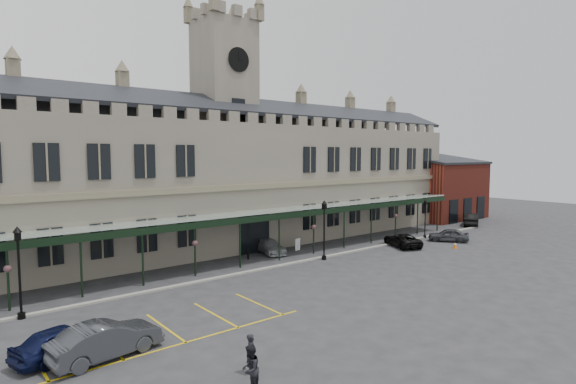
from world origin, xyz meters
TOP-DOWN VIEW (x-y plane):
  - ground at (0.00, 0.00)m, footprint 140.00×140.00m
  - station_building at (0.00, 15.91)m, footprint 60.00×10.36m
  - clock_tower at (0.00, 16.00)m, footprint 5.60×5.60m
  - canopy at (0.00, 7.46)m, footprint 50.00×4.10m
  - brick_annex at (34.00, 12.97)m, footprint 12.40×8.36m
  - kerb at (0.00, 5.50)m, footprint 60.00×0.40m
  - parking_markings at (-14.00, -1.50)m, footprint 16.00×6.00m
  - tree_behind_mid at (8.00, 25.00)m, footprint 6.00×6.00m
  - tree_behind_right at (24.00, 25.00)m, footprint 6.00×6.00m
  - lamp_post_left at (-19.67, 5.28)m, footprint 0.49×0.49m
  - lamp_post_mid at (3.14, 4.91)m, footprint 0.49×0.49m
  - lamp_post_right at (18.77, 5.37)m, footprint 0.41×0.41m
  - traffic_cone at (16.30, 0.29)m, footprint 0.39×0.39m
  - sign_board at (3.83, 9.27)m, footprint 0.66×0.13m
  - bollard_left at (-1.91, 9.16)m, footprint 0.17×0.17m
  - bollard_right at (4.42, 9.65)m, footprint 0.16×0.16m
  - car_left_a at (-18.98, -1.33)m, footprint 4.66×2.94m
  - car_left_b at (-17.50, -2.61)m, footprint 5.15×2.46m
  - car_taxi at (1.00, 10.00)m, footprint 2.59×4.68m
  - car_van at (13.00, 4.07)m, footprint 3.83×5.17m
  - car_right_a at (18.94, 2.63)m, footprint 3.60×4.23m
  - car_right_b at (31.00, 6.75)m, footprint 5.02×3.79m
  - person_a at (-13.20, -7.89)m, footprint 0.71×0.69m
  - person_b at (-14.16, -9.20)m, footprint 1.16×1.12m

SIDE VIEW (x-z plane):
  - ground at x=0.00m, z-range 0.00..0.00m
  - parking_markings at x=-14.00m, z-range -0.01..0.01m
  - kerb at x=0.00m, z-range 0.00..0.12m
  - traffic_cone at x=16.30m, z-range -0.01..0.62m
  - bollard_right at x=4.42m, z-range 0.00..0.88m
  - bollard_left at x=-1.91m, z-range 0.00..0.96m
  - sign_board at x=3.83m, z-range -0.01..1.11m
  - car_taxi at x=1.00m, z-range 0.00..1.28m
  - car_van at x=13.00m, z-range 0.00..1.31m
  - car_right_a at x=18.94m, z-range 0.00..1.37m
  - car_left_a at x=-18.98m, z-range 0.00..1.48m
  - car_right_b at x=31.00m, z-range 0.00..1.59m
  - car_left_b at x=-17.50m, z-range 0.00..1.63m
  - person_a at x=-13.20m, z-range 0.00..1.65m
  - person_b at x=-14.16m, z-range 0.00..1.88m
  - canopy at x=0.00m, z-range 0.25..4.55m
  - lamp_post_right at x=18.77m, z-range 0.40..4.70m
  - lamp_post_left at x=-19.67m, z-range 0.48..5.68m
  - lamp_post_mid at x=3.14m, z-range 0.48..5.69m
  - brick_annex at x=34.00m, z-range -0.46..8.77m
  - station_building at x=0.00m, z-range -2.18..15.12m
  - tree_behind_mid at x=8.00m, z-range 4.81..20.81m
  - tree_behind_right at x=24.00m, z-range 4.81..20.81m
  - clock_tower at x=0.00m, z-range 0.71..25.51m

